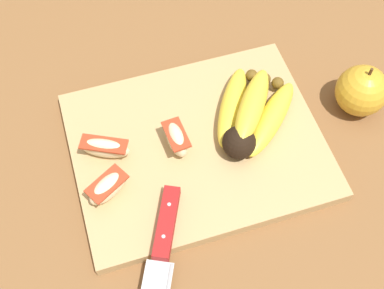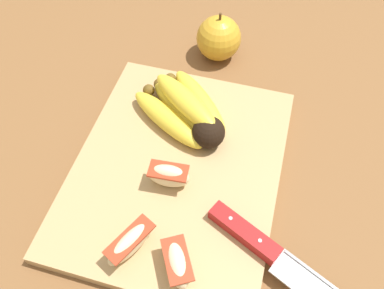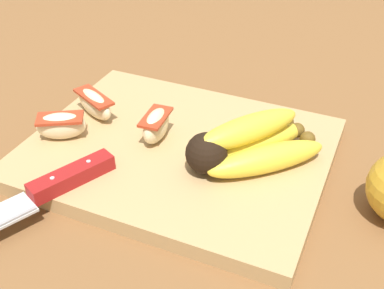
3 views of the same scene
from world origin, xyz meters
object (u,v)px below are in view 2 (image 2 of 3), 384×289
banana_bunch (187,111)px  apple_wedge_middle (169,175)px  chefs_knife (276,257)px  apple_wedge_near (130,242)px  apple_wedge_far (177,263)px  whole_apple (219,38)px

banana_bunch → apple_wedge_middle: 0.11m
chefs_knife → apple_wedge_middle: 0.17m
apple_wedge_near → apple_wedge_far: size_ratio=1.12×
apple_wedge_near → apple_wedge_middle: (0.10, -0.02, 0.00)m
apple_wedge_far → banana_bunch: bearing=13.1°
chefs_knife → whole_apple: size_ratio=2.92×
apple_wedge_near → whole_apple: size_ratio=0.82×
apple_wedge_near → apple_wedge_far: 0.06m
banana_bunch → chefs_knife: 0.25m
whole_apple → apple_wedge_middle: bearing=179.9°
banana_bunch → apple_wedge_middle: banana_bunch is taller
apple_wedge_middle → whole_apple: (0.29, -0.00, -0.00)m
chefs_knife → apple_wedge_middle: apple_wedge_middle is taller
apple_wedge_far → chefs_knife: bearing=-69.4°
chefs_knife → apple_wedge_near: size_ratio=3.56×
banana_bunch → apple_wedge_near: bearing=177.2°
apple_wedge_far → whole_apple: bearing=6.4°
banana_bunch → apple_wedge_middle: (-0.11, -0.01, -0.00)m
chefs_knife → apple_wedge_middle: (0.07, 0.16, 0.01)m
apple_wedge_far → apple_wedge_middle: bearing=22.4°
banana_bunch → chefs_knife: bearing=-137.8°
chefs_knife → apple_wedge_far: apple_wedge_far is taller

